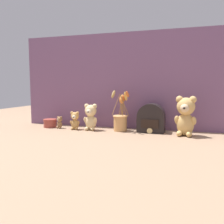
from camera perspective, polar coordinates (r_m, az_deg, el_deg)
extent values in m
plane|color=#8E7056|center=(1.69, -0.20, -4.70)|extent=(4.00, 4.00, 0.00)
cube|color=#704C70|center=(1.82, 1.36, 7.46)|extent=(1.55, 0.02, 0.72)
ellipsoid|color=tan|center=(1.60, 17.22, -2.85)|extent=(0.12, 0.11, 0.15)
sphere|color=tan|center=(1.59, 17.35, 1.29)|extent=(0.11, 0.11, 0.11)
sphere|color=#D1B289|center=(1.55, 17.11, 0.91)|extent=(0.05, 0.05, 0.05)
sphere|color=black|center=(1.52, 16.98, 0.89)|extent=(0.02, 0.02, 0.02)
sphere|color=tan|center=(1.58, 18.88, 2.83)|extent=(0.05, 0.05, 0.05)
sphere|color=tan|center=(1.59, 15.93, 2.95)|extent=(0.05, 0.05, 0.05)
ellipsoid|color=tan|center=(1.58, 19.06, -2.06)|extent=(0.04, 0.06, 0.07)
ellipsoid|color=tan|center=(1.60, 15.36, -1.87)|extent=(0.04, 0.06, 0.07)
ellipsoid|color=tan|center=(1.57, 18.06, -5.09)|extent=(0.05, 0.06, 0.04)
ellipsoid|color=tan|center=(1.58, 15.90, -4.97)|extent=(0.05, 0.06, 0.04)
ellipsoid|color=#DBBC84|center=(1.74, -5.12, -2.52)|extent=(0.08, 0.07, 0.11)
sphere|color=#DBBC84|center=(1.73, -5.15, 0.33)|extent=(0.09, 0.09, 0.09)
sphere|color=beige|center=(1.70, -5.52, 0.05)|extent=(0.04, 0.04, 0.04)
sphere|color=black|center=(1.68, -5.74, 0.02)|extent=(0.01, 0.01, 0.01)
sphere|color=#DBBC84|center=(1.72, -4.19, 1.42)|extent=(0.03, 0.03, 0.03)
sphere|color=#DBBC84|center=(1.74, -6.12, 1.45)|extent=(0.03, 0.03, 0.03)
ellipsoid|color=#DBBC84|center=(1.72, -3.98, -1.96)|extent=(0.03, 0.04, 0.05)
ellipsoid|color=#DBBC84|center=(1.74, -6.41, -1.86)|extent=(0.03, 0.04, 0.05)
ellipsoid|color=#DBBC84|center=(1.72, -4.69, -4.06)|extent=(0.03, 0.05, 0.03)
ellipsoid|color=#DBBC84|center=(1.73, -6.09, -3.98)|extent=(0.03, 0.05, 0.03)
ellipsoid|color=tan|center=(1.78, -8.91, -2.92)|extent=(0.06, 0.06, 0.08)
sphere|color=tan|center=(1.77, -8.94, -0.99)|extent=(0.06, 0.06, 0.06)
sphere|color=beige|center=(1.75, -9.14, -1.20)|extent=(0.03, 0.03, 0.03)
sphere|color=black|center=(1.74, -9.25, -1.23)|extent=(0.01, 0.01, 0.01)
sphere|color=tan|center=(1.76, -8.28, -0.25)|extent=(0.02, 0.02, 0.02)
sphere|color=tan|center=(1.78, -9.62, -0.23)|extent=(0.02, 0.02, 0.02)
ellipsoid|color=tan|center=(1.77, -8.11, -2.53)|extent=(0.02, 0.03, 0.04)
ellipsoid|color=tan|center=(1.78, -9.80, -2.49)|extent=(0.02, 0.03, 0.04)
ellipsoid|color=tan|center=(1.77, -8.55, -3.96)|extent=(0.02, 0.03, 0.02)
ellipsoid|color=tan|center=(1.77, -9.53, -3.93)|extent=(0.02, 0.03, 0.02)
ellipsoid|color=olive|center=(1.86, -12.46, -3.00)|extent=(0.05, 0.04, 0.05)
sphere|color=olive|center=(1.85, -12.49, -1.72)|extent=(0.04, 0.04, 0.04)
sphere|color=beige|center=(1.84, -12.83, -1.85)|extent=(0.02, 0.02, 0.02)
sphere|color=black|center=(1.83, -13.02, -1.87)|extent=(0.01, 0.01, 0.01)
sphere|color=olive|center=(1.84, -12.17, -1.26)|extent=(0.02, 0.02, 0.02)
sphere|color=olive|center=(1.86, -12.82, -1.20)|extent=(0.02, 0.02, 0.02)
ellipsoid|color=olive|center=(1.84, -12.12, -2.78)|extent=(0.02, 0.02, 0.02)
ellipsoid|color=olive|center=(1.87, -12.94, -2.68)|extent=(0.02, 0.02, 0.02)
ellipsoid|color=olive|center=(1.84, -12.47, -3.70)|extent=(0.02, 0.02, 0.01)
ellipsoid|color=olive|center=(1.86, -12.94, -3.63)|extent=(0.02, 0.02, 0.01)
cylinder|color=tan|center=(1.70, 2.00, -2.69)|extent=(0.10, 0.10, 0.11)
torus|color=tan|center=(1.69, 2.01, -1.00)|extent=(0.11, 0.11, 0.01)
cylinder|color=olive|center=(1.72, 2.09, 1.22)|extent=(0.02, 0.01, 0.12)
ellipsoid|color=orange|center=(1.72, 2.12, 3.16)|extent=(0.03, 0.02, 0.05)
cylinder|color=olive|center=(1.64, 3.01, 1.66)|extent=(0.06, 0.06, 0.16)
ellipsoid|color=#C65B28|center=(1.60, 3.72, 4.32)|extent=(0.04, 0.04, 0.05)
cylinder|color=olive|center=(1.66, 2.85, 1.44)|extent=(0.03, 0.04, 0.14)
ellipsoid|color=gold|center=(1.64, 3.30, 3.81)|extent=(0.04, 0.04, 0.07)
cylinder|color=olive|center=(1.73, 0.97, 1.80)|extent=(0.05, 0.06, 0.15)
ellipsoid|color=tan|center=(1.75, 0.33, 4.28)|extent=(0.05, 0.05, 0.07)
cylinder|color=olive|center=(1.66, 2.20, 0.89)|extent=(0.03, 0.02, 0.11)
ellipsoid|color=orange|center=(1.64, 2.28, 2.71)|extent=(0.04, 0.03, 0.04)
cylinder|color=olive|center=(1.70, 2.78, 1.34)|extent=(0.02, 0.02, 0.13)
ellipsoid|color=#C65B28|center=(1.70, 3.02, 3.46)|extent=(0.04, 0.04, 0.05)
cylinder|color=olive|center=(1.67, 2.51, 1.18)|extent=(0.01, 0.01, 0.12)
ellipsoid|color=#C65B28|center=(1.66, 2.59, 3.25)|extent=(0.03, 0.03, 0.05)
cylinder|color=olive|center=(1.71, 2.34, 1.27)|extent=(0.01, 0.01, 0.12)
ellipsoid|color=gold|center=(1.71, 2.42, 3.28)|extent=(0.03, 0.02, 0.06)
cube|color=black|center=(1.68, 9.38, -2.98)|extent=(0.19, 0.11, 0.11)
cylinder|color=black|center=(1.67, 9.41, -1.16)|extent=(0.19, 0.11, 0.19)
cube|color=black|center=(1.62, 9.09, -2.82)|extent=(0.12, 0.01, 0.06)
cylinder|color=#D6BC7A|center=(1.63, 9.05, -4.47)|extent=(0.04, 0.01, 0.04)
cylinder|color=#993D33|center=(1.92, -14.68, -2.78)|extent=(0.10, 0.10, 0.05)
cylinder|color=#993D33|center=(1.92, -14.71, -1.84)|extent=(0.10, 0.10, 0.01)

